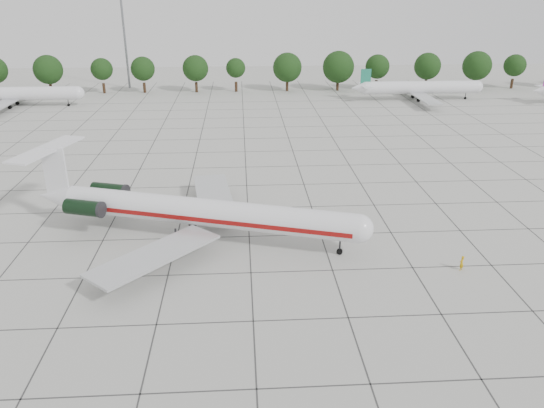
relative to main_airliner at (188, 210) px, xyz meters
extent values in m
plane|color=#B8B7B0|center=(6.57, -0.32, -3.20)|extent=(260.00, 260.00, 0.00)
cube|color=#383838|center=(6.57, 14.68, -3.19)|extent=(170.00, 170.00, 0.02)
cylinder|color=silver|center=(2.04, -0.66, -0.03)|extent=(31.94, 12.80, 2.99)
sphere|color=silver|center=(17.56, -5.63, -0.03)|extent=(2.99, 2.99, 2.99)
cone|color=silver|center=(-15.62, 5.01, -0.03)|extent=(5.22, 4.23, 2.99)
cube|color=maroon|center=(2.51, 0.78, -0.26)|extent=(30.18, 9.73, 0.50)
cube|color=maroon|center=(1.58, -2.09, -0.26)|extent=(30.18, 9.73, 0.50)
cube|color=#B7BABC|center=(2.38, 7.79, -1.25)|extent=(5.84, 13.99, 0.27)
cube|color=#B7BABC|center=(-2.60, -7.72, -1.25)|extent=(12.28, 12.79, 0.27)
cube|color=black|center=(-9.83, 5.29, 0.24)|extent=(2.26, 1.73, 0.23)
cylinder|color=black|center=(-9.64, 5.90, 0.24)|extent=(4.66, 2.96, 1.72)
cube|color=black|center=(-11.08, 1.41, 0.24)|extent=(2.26, 1.73, 0.23)
cylinder|color=black|center=(-11.27, 0.81, 0.24)|extent=(4.66, 2.96, 1.72)
cube|color=silver|center=(-15.19, 4.87, 3.14)|extent=(2.84, 1.13, 5.43)
cube|color=silver|center=(-15.80, 5.07, 5.67)|extent=(5.90, 11.17, 0.20)
cylinder|color=black|center=(15.83, -5.08, -2.34)|extent=(0.23, 0.23, 1.72)
cylinder|color=black|center=(15.83, -5.08, -2.88)|extent=(0.68, 0.43, 0.63)
cylinder|color=black|center=(0.18, 2.41, -2.02)|extent=(0.27, 0.27, 1.63)
cylinder|color=black|center=(0.18, 2.41, -2.74)|extent=(1.03, 0.79, 0.91)
cylinder|color=black|center=(-1.26, -2.07, -2.02)|extent=(0.27, 0.27, 1.63)
cylinder|color=black|center=(-1.26, -2.07, -2.74)|extent=(1.03, 0.79, 0.91)
imported|color=#C2930B|center=(27.13, -9.04, -2.43)|extent=(0.67, 0.64, 1.54)
cylinder|color=silver|center=(-44.31, 69.47, -0.20)|extent=(27.20, 3.00, 3.00)
cube|color=#B7BABC|center=(-45.31, 69.47, -1.40)|extent=(3.50, 27.20, 0.25)
cylinder|color=black|center=(-45.31, 71.67, -2.80)|extent=(0.80, 0.45, 0.80)
cylinder|color=black|center=(-45.31, 67.27, -2.80)|extent=(0.80, 0.45, 0.80)
cylinder|color=silver|center=(49.05, 71.40, -0.20)|extent=(27.20, 3.00, 3.00)
cube|color=#B7BABC|center=(48.05, 71.40, -1.40)|extent=(3.50, 27.20, 0.25)
cube|color=#197358|center=(35.61, 71.40, 2.40)|extent=(2.40, 0.25, 3.60)
cylinder|color=black|center=(48.05, 73.60, -2.80)|extent=(0.80, 0.45, 0.80)
cylinder|color=black|center=(48.05, 69.20, -2.80)|extent=(0.80, 0.45, 0.80)
cylinder|color=#332114|center=(-41.69, 84.68, -1.95)|extent=(0.70, 0.70, 2.50)
sphere|color=black|center=(-41.69, 84.68, 2.80)|extent=(7.15, 7.15, 7.15)
cylinder|color=#332114|center=(-28.50, 84.68, -1.95)|extent=(0.70, 0.70, 2.50)
sphere|color=black|center=(-28.50, 84.68, 2.80)|extent=(5.43, 5.43, 5.43)
cylinder|color=#332114|center=(-18.31, 84.68, -1.95)|extent=(0.70, 0.70, 2.50)
sphere|color=black|center=(-18.31, 84.68, 2.80)|extent=(5.99, 5.99, 5.99)
cylinder|color=#332114|center=(-5.12, 84.68, -1.95)|extent=(0.70, 0.70, 2.50)
sphere|color=black|center=(-5.12, 84.68, 2.80)|extent=(6.50, 6.50, 6.50)
cylinder|color=#332114|center=(5.07, 84.68, -1.95)|extent=(0.70, 0.70, 2.50)
sphere|color=black|center=(5.07, 84.68, 2.80)|extent=(4.93, 4.93, 4.93)
cylinder|color=#332114|center=(18.26, 84.68, -1.95)|extent=(0.70, 0.70, 2.50)
sphere|color=black|center=(18.26, 84.68, 2.80)|extent=(7.40, 7.40, 7.40)
cylinder|color=#332114|center=(31.45, 84.68, -1.95)|extent=(0.70, 0.70, 2.50)
sphere|color=black|center=(31.45, 84.68, 2.80)|extent=(8.08, 8.08, 8.08)
cylinder|color=#332114|center=(41.64, 84.68, -1.95)|extent=(0.70, 0.70, 2.50)
sphere|color=black|center=(41.64, 84.68, 2.80)|extent=(6.17, 6.17, 6.17)
cylinder|color=#332114|center=(54.83, 84.68, -1.95)|extent=(0.70, 0.70, 2.50)
sphere|color=black|center=(54.83, 84.68, 2.80)|extent=(6.82, 6.82, 6.82)
cylinder|color=#332114|center=(68.02, 84.68, -1.95)|extent=(0.70, 0.70, 2.50)
sphere|color=black|center=(68.02, 84.68, 2.80)|extent=(7.44, 7.44, 7.44)
cylinder|color=#332114|center=(78.21, 84.68, -1.95)|extent=(0.70, 0.70, 2.50)
sphere|color=black|center=(78.21, 84.68, 2.80)|extent=(5.66, 5.66, 5.66)
cylinder|color=slate|center=(-23.43, 91.68, 9.30)|extent=(0.56, 0.56, 25.00)
camera|label=1|loc=(5.86, -53.24, 22.85)|focal=35.00mm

